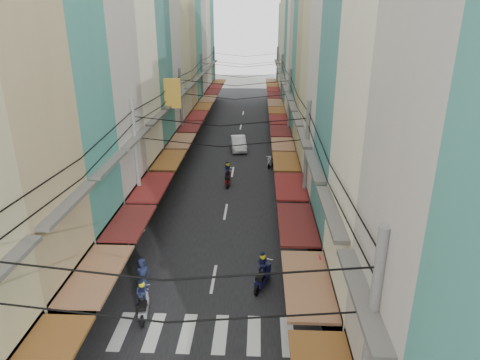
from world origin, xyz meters
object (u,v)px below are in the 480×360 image
(white_car, at_px, (238,150))
(traffic_sign, at_px, (319,273))
(market_umbrella, at_px, (341,269))
(bicycle, at_px, (331,285))

(white_car, xyz_separation_m, traffic_sign, (4.60, -25.43, 2.31))
(market_umbrella, xyz_separation_m, traffic_sign, (-1.12, -0.82, 0.26))
(bicycle, distance_m, traffic_sign, 3.59)
(bicycle, relative_size, market_umbrella, 0.72)
(white_car, bearing_deg, traffic_sign, -86.94)
(white_car, distance_m, traffic_sign, 25.95)
(market_umbrella, bearing_deg, bicycle, 90.86)
(bicycle, bearing_deg, traffic_sign, 161.55)
(white_car, height_order, traffic_sign, traffic_sign)
(white_car, height_order, market_umbrella, market_umbrella)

